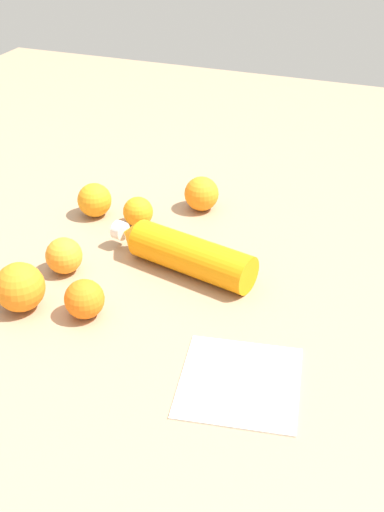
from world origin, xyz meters
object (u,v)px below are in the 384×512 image
at_px(orange_2, 64,256).
at_px(orange_4, 95,200).
at_px(orange_1, 20,287).
at_px(folded_napkin, 240,381).
at_px(orange_0, 138,212).
at_px(orange_5, 84,299).
at_px(water_bottle, 182,252).
at_px(orange_3, 202,194).

distance_m(orange_2, orange_4, 0.21).
height_order(orange_1, orange_2, orange_1).
bearing_deg(orange_4, folded_napkin, 139.24).
relative_size(orange_0, orange_4, 0.86).
distance_m(orange_4, orange_5, 0.34).
bearing_deg(folded_napkin, orange_5, -12.20).
height_order(water_bottle, folded_napkin, water_bottle).
bearing_deg(water_bottle, orange_4, -14.32).
bearing_deg(orange_4, water_bottle, 152.91).
relative_size(orange_4, orange_5, 1.07).
xyz_separation_m(orange_5, folded_napkin, (-0.28, 0.06, -0.03)).
height_order(water_bottle, orange_3, orange_3).
height_order(orange_3, orange_5, orange_3).
bearing_deg(orange_3, folded_napkin, 116.23).
relative_size(orange_0, orange_3, 0.84).
height_order(orange_0, orange_2, orange_2).
bearing_deg(folded_napkin, orange_2, -23.27).
bearing_deg(orange_0, folded_napkin, 132.05).
xyz_separation_m(orange_0, orange_5, (-0.05, 0.30, 0.00)).
height_order(orange_0, orange_1, orange_1).
distance_m(orange_4, folded_napkin, 0.57).
bearing_deg(orange_0, orange_3, -130.90).
bearing_deg(folded_napkin, orange_3, -63.77).
height_order(orange_2, orange_5, same).
distance_m(orange_0, orange_5, 0.31).
bearing_deg(orange_3, orange_5, 83.34).
relative_size(orange_0, orange_1, 0.73).
bearing_deg(orange_2, orange_5, 133.74).
distance_m(orange_1, orange_5, 0.11).
bearing_deg(water_bottle, orange_0, -27.08).
bearing_deg(orange_3, orange_1, 70.11).
bearing_deg(orange_0, orange_1, 79.25).
xyz_separation_m(orange_4, folded_napkin, (-0.43, 0.37, -0.03)).
xyz_separation_m(water_bottle, orange_5, (0.09, 0.18, -0.00)).
distance_m(water_bottle, orange_4, 0.27).
xyz_separation_m(orange_3, folded_napkin, (-0.23, 0.47, -0.03)).
height_order(orange_0, orange_5, orange_5).
bearing_deg(orange_2, orange_3, -115.19).
relative_size(orange_3, orange_5, 1.10).
bearing_deg(orange_4, orange_1, 96.90).
bearing_deg(orange_3, water_bottle, 101.59).
xyz_separation_m(orange_2, orange_5, (-0.10, 0.10, -0.00)).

